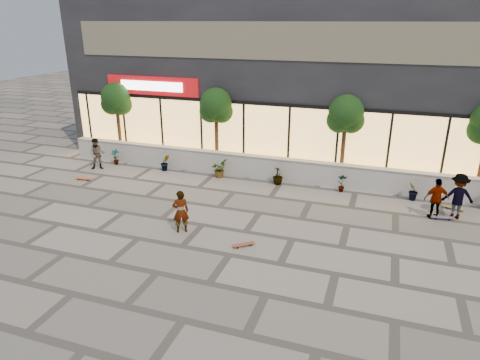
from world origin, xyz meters
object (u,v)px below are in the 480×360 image
(skater_right_far, at_px, (458,196))
(skateboard_left, at_px, (83,178))
(skateboard_center, at_px, (244,244))
(skateboard_right_near, at_px, (453,208))
(skater_center, at_px, (181,211))
(skater_right_near, at_px, (436,199))
(skater_left, at_px, (97,154))
(tree_west, at_px, (116,101))
(tree_midwest, at_px, (216,107))
(tree_mideast, at_px, (346,116))
(skateboard_right_far, at_px, (442,217))

(skater_right_far, relative_size, skateboard_left, 2.31)
(skateboard_center, relative_size, skateboard_right_near, 0.88)
(skater_center, relative_size, skater_right_near, 0.99)
(skateboard_center, bearing_deg, skater_left, 112.11)
(tree_west, height_order, skater_center, tree_west)
(skater_right_near, bearing_deg, tree_midwest, -33.76)
(tree_west, relative_size, skater_right_near, 2.54)
(skater_left, height_order, skateboard_right_near, skater_left)
(skateboard_center, bearing_deg, tree_mideast, 32.67)
(skater_left, height_order, skater_right_near, skater_left)
(skateboard_center, bearing_deg, skater_center, 133.59)
(tree_midwest, xyz_separation_m, skater_center, (1.40, -6.77, -2.22))
(skater_right_far, bearing_deg, skateboard_right_far, 27.91)
(tree_mideast, distance_m, skateboard_center, 7.95)
(skater_center, height_order, skateboard_right_far, skater_center)
(tree_west, bearing_deg, skater_right_far, -8.87)
(tree_west, relative_size, tree_midwest, 1.00)
(skateboard_center, height_order, skateboard_left, same)
(tree_west, xyz_separation_m, tree_mideast, (11.50, 0.00, 0.00))
(skateboard_left, bearing_deg, skateboard_right_near, 2.28)
(skateboard_right_near, distance_m, skateboard_right_far, 1.19)
(skater_left, bearing_deg, tree_mideast, -16.12)
(tree_midwest, bearing_deg, skateboard_right_far, -15.51)
(skater_right_far, bearing_deg, skateboard_left, -1.02)
(skater_center, xyz_separation_m, skateboard_left, (-6.52, 3.12, -0.69))
(skater_center, relative_size, skateboard_right_far, 1.84)
(tree_midwest, height_order, skateboard_right_far, tree_midwest)
(skateboard_center, xyz_separation_m, skateboard_right_near, (6.75, 5.36, 0.00))
(tree_mideast, relative_size, skater_center, 2.57)
(tree_west, height_order, skateboard_left, tree_west)
(tree_mideast, xyz_separation_m, skateboard_right_near, (4.50, -1.69, -2.91))
(skateboard_right_near, bearing_deg, tree_midwest, -173.04)
(tree_midwest, relative_size, tree_mideast, 1.00)
(tree_midwest, distance_m, skater_right_near, 10.33)
(tree_west, bearing_deg, skateboard_right_far, -10.15)
(skater_right_far, xyz_separation_m, skateboard_right_near, (0.06, 0.80, -0.79))
(skateboard_right_near, bearing_deg, skateboard_right_far, -98.65)
(skateboard_center, distance_m, skateboard_right_near, 8.62)
(skater_right_far, height_order, skateboard_left, skater_right_far)
(skater_right_near, bearing_deg, skater_left, -20.27)
(skater_center, distance_m, skateboard_center, 2.47)
(tree_west, distance_m, skater_center, 9.92)
(skater_right_near, bearing_deg, skateboard_left, -14.48)
(skater_right_far, height_order, skateboard_right_near, skater_right_far)
(tree_mideast, bearing_deg, skateboard_right_near, -20.58)
(skater_center, height_order, skater_right_far, skater_right_far)
(tree_midwest, distance_m, skateboard_right_near, 11.03)
(skateboard_left, bearing_deg, skateboard_right_far, -1.55)
(tree_midwest, relative_size, skateboard_right_far, 4.72)
(tree_west, distance_m, skater_right_far, 16.27)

